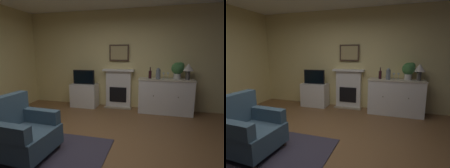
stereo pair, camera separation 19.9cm
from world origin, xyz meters
TOP-DOWN VIEW (x-y plane):
  - ground_plane at (0.00, 0.00)m, footprint 5.57×5.08m
  - wall_rear at (0.00, 2.51)m, footprint 5.57×0.06m
  - area_rug at (-0.70, -0.38)m, footprint 2.09×1.70m
  - fireplace_unit at (0.02, 2.38)m, footprint 0.87×0.30m
  - framed_picture at (0.02, 2.43)m, footprint 0.55×0.04m
  - sideboard_cabinet at (1.29, 2.20)m, footprint 1.36×0.49m
  - table_lamp at (1.80, 2.20)m, footprint 0.26×0.26m
  - wine_bottle at (0.89, 2.22)m, footprint 0.08×0.08m
  - wine_glass_left at (1.22, 2.17)m, footprint 0.07×0.07m
  - wine_glass_center at (1.33, 2.23)m, footprint 0.07×0.07m
  - vase_decorative at (1.09, 2.15)m, footprint 0.11×0.11m
  - tv_cabinet at (-0.95, 2.22)m, footprint 0.75×0.42m
  - tv_set at (-0.95, 2.20)m, footprint 0.62×0.07m
  - potted_plant_small at (1.57, 2.25)m, footprint 0.30×0.30m
  - armchair at (-0.90, -0.30)m, footprint 0.84×0.81m

SIDE VIEW (x-z plane):
  - ground_plane at x=0.00m, z-range -0.10..0.00m
  - area_rug at x=-0.70m, z-range 0.00..0.02m
  - tv_cabinet at x=-0.95m, z-range 0.00..0.67m
  - armchair at x=-0.90m, z-range -0.08..0.84m
  - sideboard_cabinet at x=1.29m, z-range 0.00..0.90m
  - fireplace_unit at x=0.02m, z-range 0.00..1.10m
  - tv_set at x=-0.95m, z-range 0.67..1.07m
  - wine_bottle at x=0.89m, z-range 0.86..1.15m
  - wine_glass_left at x=1.22m, z-range 0.93..1.10m
  - wine_glass_center at x=1.33m, z-range 0.93..1.10m
  - vase_decorative at x=1.09m, z-range 0.89..1.18m
  - potted_plant_small at x=1.57m, z-range 0.94..1.37m
  - table_lamp at x=1.80m, z-range 0.98..1.38m
  - wall_rear at x=0.00m, z-range 0.00..2.72m
  - framed_picture at x=0.02m, z-range 1.32..1.77m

